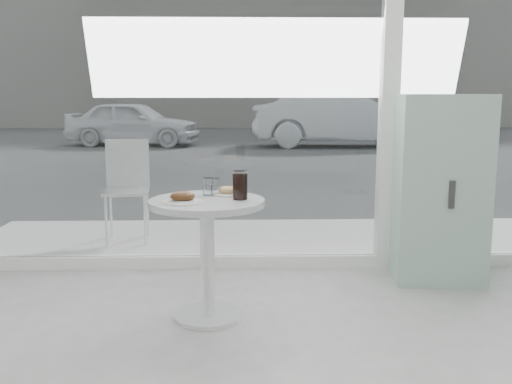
{
  "coord_description": "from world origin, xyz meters",
  "views": [
    {
      "loc": [
        -0.29,
        -1.57,
        1.4
      ],
      "look_at": [
        -0.2,
        1.7,
        0.85
      ],
      "focal_mm": 40.0,
      "sensor_mm": 36.0,
      "label": 1
    }
  ],
  "objects_px": {
    "mint_cabinet": "(441,190)",
    "plate_fritter": "(183,198)",
    "car_silver": "(339,118)",
    "main_table": "(207,234)",
    "cola_glass": "(240,186)",
    "water_tumbler_a": "(208,187)",
    "patio_chair": "(127,183)",
    "plate_donut": "(228,192)",
    "car_white": "(133,123)",
    "water_tumbler_b": "(214,188)"
  },
  "relations": [
    {
      "from": "patio_chair",
      "to": "water_tumbler_a",
      "type": "bearing_deg",
      "value": -68.99
    },
    {
      "from": "car_white",
      "to": "water_tumbler_b",
      "type": "relative_size",
      "value": 34.75
    },
    {
      "from": "plate_donut",
      "to": "patio_chair",
      "type": "bearing_deg",
      "value": 119.92
    },
    {
      "from": "patio_chair",
      "to": "car_silver",
      "type": "xyz_separation_m",
      "value": [
        3.84,
        10.56,
        0.21
      ]
    },
    {
      "from": "mint_cabinet",
      "to": "water_tumbler_a",
      "type": "bearing_deg",
      "value": -156.42
    },
    {
      "from": "main_table",
      "to": "cola_glass",
      "type": "xyz_separation_m",
      "value": [
        0.21,
        0.01,
        0.31
      ]
    },
    {
      "from": "car_silver",
      "to": "plate_fritter",
      "type": "bearing_deg",
      "value": 168.15
    },
    {
      "from": "mint_cabinet",
      "to": "cola_glass",
      "type": "bearing_deg",
      "value": -148.93
    },
    {
      "from": "mint_cabinet",
      "to": "plate_fritter",
      "type": "xyz_separation_m",
      "value": [
        -1.85,
        -0.82,
        0.09
      ]
    },
    {
      "from": "car_silver",
      "to": "cola_glass",
      "type": "height_order",
      "value": "car_silver"
    },
    {
      "from": "plate_donut",
      "to": "main_table",
      "type": "bearing_deg",
      "value": -128.26
    },
    {
      "from": "car_white",
      "to": "water_tumbler_a",
      "type": "xyz_separation_m",
      "value": [
        2.85,
        -12.81,
        0.18
      ]
    },
    {
      "from": "mint_cabinet",
      "to": "car_white",
      "type": "height_order",
      "value": "mint_cabinet"
    },
    {
      "from": "main_table",
      "to": "car_silver",
      "type": "xyz_separation_m",
      "value": [
        2.97,
        12.46,
        0.25
      ]
    },
    {
      "from": "patio_chair",
      "to": "car_white",
      "type": "bearing_deg",
      "value": 94.55
    },
    {
      "from": "car_silver",
      "to": "car_white",
      "type": "bearing_deg",
      "value": 86.94
    },
    {
      "from": "water_tumbler_a",
      "to": "plate_fritter",
      "type": "bearing_deg",
      "value": -116.18
    },
    {
      "from": "car_white",
      "to": "car_silver",
      "type": "bearing_deg",
      "value": -85.44
    },
    {
      "from": "plate_fritter",
      "to": "plate_donut",
      "type": "xyz_separation_m",
      "value": [
        0.26,
        0.27,
        -0.01
      ]
    },
    {
      "from": "car_silver",
      "to": "plate_donut",
      "type": "bearing_deg",
      "value": 169.02
    },
    {
      "from": "mint_cabinet",
      "to": "car_silver",
      "type": "bearing_deg",
      "value": 89.81
    },
    {
      "from": "water_tumbler_a",
      "to": "cola_glass",
      "type": "height_order",
      "value": "cola_glass"
    },
    {
      "from": "car_silver",
      "to": "water_tumbler_b",
      "type": "relative_size",
      "value": 44.82
    },
    {
      "from": "plate_donut",
      "to": "water_tumbler_b",
      "type": "distance_m",
      "value": 0.09
    },
    {
      "from": "plate_fritter",
      "to": "car_white",
      "type": "bearing_deg",
      "value": 101.72
    },
    {
      "from": "patio_chair",
      "to": "water_tumbler_b",
      "type": "xyz_separation_m",
      "value": [
        0.91,
        -1.72,
        0.23
      ]
    },
    {
      "from": "car_silver",
      "to": "plate_fritter",
      "type": "height_order",
      "value": "car_silver"
    },
    {
      "from": "mint_cabinet",
      "to": "plate_fritter",
      "type": "distance_m",
      "value": 2.03
    },
    {
      "from": "main_table",
      "to": "patio_chair",
      "type": "distance_m",
      "value": 2.08
    },
    {
      "from": "car_silver",
      "to": "water_tumbler_a",
      "type": "xyz_separation_m",
      "value": [
        -2.97,
        -12.29,
        0.02
      ]
    },
    {
      "from": "car_silver",
      "to": "plate_donut",
      "type": "height_order",
      "value": "car_silver"
    },
    {
      "from": "patio_chair",
      "to": "car_white",
      "type": "distance_m",
      "value": 11.26
    },
    {
      "from": "water_tumbler_a",
      "to": "water_tumbler_b",
      "type": "height_order",
      "value": "water_tumbler_a"
    },
    {
      "from": "plate_donut",
      "to": "water_tumbler_a",
      "type": "bearing_deg",
      "value": 178.48
    },
    {
      "from": "main_table",
      "to": "plate_fritter",
      "type": "height_order",
      "value": "plate_fritter"
    },
    {
      "from": "main_table",
      "to": "patio_chair",
      "type": "bearing_deg",
      "value": 114.56
    },
    {
      "from": "plate_fritter",
      "to": "water_tumbler_a",
      "type": "distance_m",
      "value": 0.3
    },
    {
      "from": "plate_donut",
      "to": "car_white",
      "type": "bearing_deg",
      "value": 103.09
    },
    {
      "from": "mint_cabinet",
      "to": "car_white",
      "type": "distance_m",
      "value": 13.09
    },
    {
      "from": "plate_donut",
      "to": "cola_glass",
      "type": "xyz_separation_m",
      "value": [
        0.08,
        -0.16,
        0.07
      ]
    },
    {
      "from": "patio_chair",
      "to": "water_tumbler_b",
      "type": "bearing_deg",
      "value": -67.85
    },
    {
      "from": "main_table",
      "to": "mint_cabinet",
      "type": "relative_size",
      "value": 0.54
    },
    {
      "from": "patio_chair",
      "to": "car_silver",
      "type": "height_order",
      "value": "car_silver"
    },
    {
      "from": "main_table",
      "to": "mint_cabinet",
      "type": "distance_m",
      "value": 1.87
    },
    {
      "from": "patio_chair",
      "to": "car_white",
      "type": "xyz_separation_m",
      "value": [
        -1.98,
        11.08,
        0.05
      ]
    },
    {
      "from": "plate_donut",
      "to": "cola_glass",
      "type": "relative_size",
      "value": 1.15
    },
    {
      "from": "plate_donut",
      "to": "water_tumbler_b",
      "type": "height_order",
      "value": "water_tumbler_b"
    },
    {
      "from": "patio_chair",
      "to": "plate_fritter",
      "type": "xyz_separation_m",
      "value": [
        0.73,
        -2.0,
        0.21
      ]
    },
    {
      "from": "plate_fritter",
      "to": "main_table",
      "type": "bearing_deg",
      "value": 37.46
    },
    {
      "from": "mint_cabinet",
      "to": "plate_donut",
      "type": "relative_size",
      "value": 6.93
    }
  ]
}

